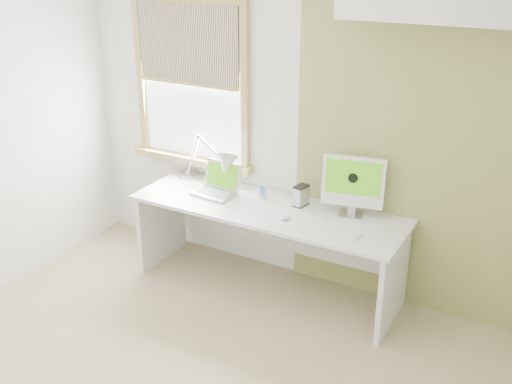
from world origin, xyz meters
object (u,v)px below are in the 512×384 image
Objects in this scene: laptop at (218,186)px; imac at (353,183)px; desk at (270,227)px; desk_lamp at (218,164)px; external_drive at (301,196)px.

laptop is 1.15m from imac.
desk is 5.91× the size of laptop.
imac is (0.62, 0.14, 0.45)m from desk.
imac is at bearing 2.94° from desk_lamp.
imac reaches higher than external_drive.
desk_lamp is at bearing 171.35° from desk.
desk is at bearing -0.57° from laptop.
desk is 0.56m from laptop.
desk_lamp reaches higher than external_drive.
external_drive is at bearing -175.13° from imac.
laptop is 2.25× the size of external_drive.
desk_lamp is 0.18m from laptop.
desk is 4.62× the size of imac.
desk_lamp is (-0.53, 0.08, 0.41)m from desk.
laptop is (-0.50, 0.00, 0.26)m from desk.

